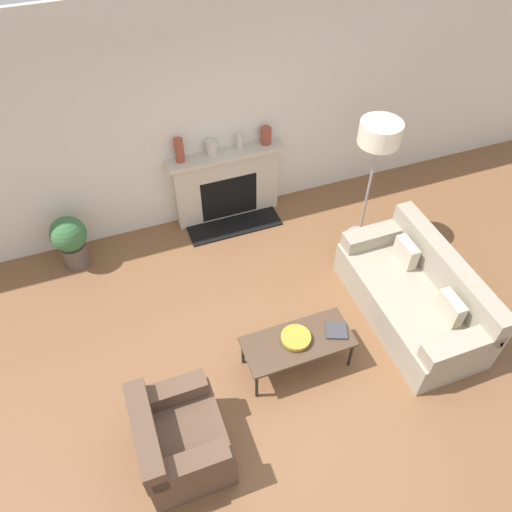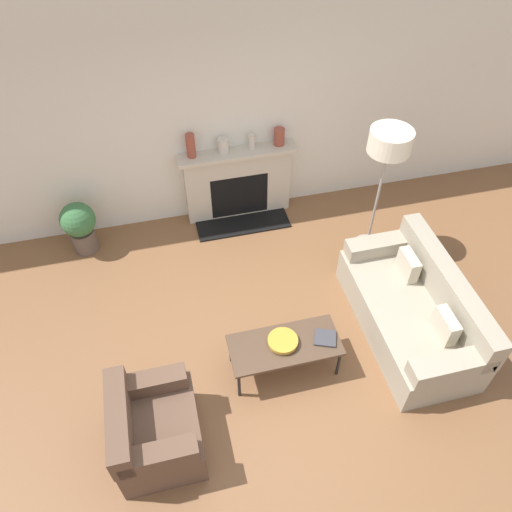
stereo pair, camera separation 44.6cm
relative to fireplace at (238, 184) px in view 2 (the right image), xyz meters
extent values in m
plane|color=brown|center=(-0.18, -2.66, -0.49)|extent=(18.00, 18.00, 0.00)
cube|color=silver|center=(-0.18, 0.15, 0.96)|extent=(18.00, 0.06, 2.90)
cube|color=beige|center=(0.00, 0.02, -0.01)|extent=(1.37, 0.20, 0.95)
cube|color=black|center=(0.00, -0.07, -0.14)|extent=(0.76, 0.04, 0.62)
cube|color=black|center=(0.00, -0.26, -0.48)|extent=(1.24, 0.40, 0.02)
cube|color=beige|center=(0.00, -0.01, 0.49)|extent=(1.49, 0.28, 0.05)
cube|color=#9E937F|center=(1.35, -2.32, -0.28)|extent=(0.89, 1.84, 0.42)
cube|color=#9E937F|center=(1.71, -2.32, 0.13)|extent=(0.20, 1.84, 0.40)
cube|color=#9E937F|center=(1.35, -1.51, 0.02)|extent=(0.82, 0.22, 0.18)
cube|color=#9E937F|center=(1.35, -3.14, 0.02)|extent=(0.82, 0.22, 0.18)
cube|color=#C0B49C|center=(1.48, -1.91, 0.07)|extent=(0.12, 0.32, 0.28)
cube|color=#C0B49C|center=(1.48, -2.74, 0.07)|extent=(0.12, 0.32, 0.28)
cube|color=brown|center=(-1.38, -3.00, -0.27)|extent=(0.72, 0.86, 0.44)
cube|color=brown|center=(-1.67, -3.00, 0.11)|extent=(0.18, 0.86, 0.32)
cube|color=brown|center=(-1.38, -3.34, 0.04)|extent=(0.65, 0.18, 0.18)
cube|color=brown|center=(-1.38, -2.66, 0.04)|extent=(0.65, 0.18, 0.18)
cube|color=#4C3828|center=(-0.07, -2.48, -0.08)|extent=(1.10, 0.49, 0.03)
cylinder|color=black|center=(-0.58, -2.69, -0.29)|extent=(0.03, 0.03, 0.39)
cylinder|color=black|center=(0.44, -2.69, -0.29)|extent=(0.03, 0.03, 0.39)
cylinder|color=black|center=(-0.58, -2.28, -0.29)|extent=(0.03, 0.03, 0.39)
cylinder|color=black|center=(0.44, -2.28, -0.29)|extent=(0.03, 0.03, 0.39)
cylinder|color=#BC8E2D|center=(-0.09, -2.47, -0.06)|extent=(0.10, 0.10, 0.01)
cylinder|color=#BC8E2D|center=(-0.09, -2.47, -0.03)|extent=(0.30, 0.30, 0.04)
cube|color=#38383D|center=(0.33, -2.52, -0.06)|extent=(0.27, 0.26, 0.02)
cylinder|color=gray|center=(1.47, -1.02, -0.47)|extent=(0.33, 0.33, 0.03)
cylinder|color=gray|center=(1.47, -1.02, 0.27)|extent=(0.03, 0.03, 1.45)
cylinder|color=silver|center=(1.47, -1.02, 1.08)|extent=(0.47, 0.47, 0.25)
cylinder|color=brown|center=(-0.56, 0.02, 0.67)|extent=(0.11, 0.11, 0.31)
cylinder|color=beige|center=(-0.16, 0.02, 0.61)|extent=(0.14, 0.14, 0.18)
cylinder|color=beige|center=(0.19, 0.02, 0.61)|extent=(0.08, 0.08, 0.19)
cylinder|color=brown|center=(0.54, 0.02, 0.62)|extent=(0.13, 0.13, 0.22)
cylinder|color=brown|center=(-2.04, -0.23, -0.34)|extent=(0.30, 0.30, 0.31)
sphere|color=#386B3D|center=(-2.04, -0.23, 0.01)|extent=(0.43, 0.43, 0.43)
camera|label=1|loc=(-1.42, -4.95, 4.08)|focal=35.00mm
camera|label=2|loc=(-0.99, -5.08, 4.08)|focal=35.00mm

